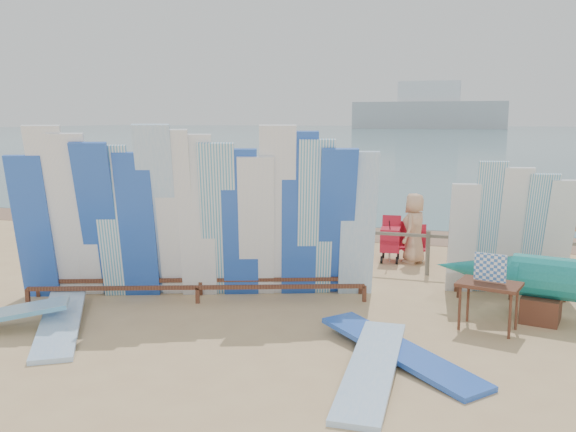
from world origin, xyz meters
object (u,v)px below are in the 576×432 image
(vendor_table, at_px, (488,305))
(beach_chair_left, at_px, (399,249))
(beachgoer_7, at_px, (536,220))
(beachgoer_4, at_px, (325,213))
(stroller, at_px, (390,244))
(beachgoer_9, at_px, (556,221))
(flat_board_b, at_px, (372,377))
(side_surfboard_rack, at_px, (511,236))
(beachgoer_extra_1, at_px, (100,198))
(main_surfboard_rack, at_px, (197,222))
(beachgoer_6, at_px, (414,228))
(beachgoer_3, at_px, (255,203))
(beach_chair_right, at_px, (414,250))
(beachgoer_1, at_px, (259,214))
(beachgoer_11, at_px, (225,196))
(flat_board_d, at_px, (399,359))
(flat_board_a, at_px, (61,329))
(beachgoer_2, at_px, (213,210))

(vendor_table, bearing_deg, beach_chair_left, 127.97)
(beachgoer_7, bearing_deg, beachgoer_4, -73.27)
(stroller, bearing_deg, beachgoer_9, 19.32)
(flat_board_b, height_order, beachgoer_7, beachgoer_7)
(side_surfboard_rack, distance_m, beachgoer_extra_1, 11.59)
(main_surfboard_rack, bearing_deg, beachgoer_6, 30.39)
(main_surfboard_rack, xyz_separation_m, beachgoer_3, (-1.21, 6.13, -0.53))
(stroller, bearing_deg, beach_chair_left, 43.38)
(beachgoer_4, xyz_separation_m, beachgoer_9, (5.31, 0.21, 0.03))
(beach_chair_right, height_order, stroller, stroller)
(beach_chair_left, height_order, beachgoer_1, beachgoer_1)
(beach_chair_left, xyz_separation_m, beachgoer_11, (-5.44, 2.93, 0.63))
(flat_board_d, bearing_deg, beachgoer_3, 72.22)
(side_surfboard_rack, bearing_deg, beach_chair_right, 120.24)
(beach_chair_right, xyz_separation_m, beachgoer_1, (-3.75, 0.26, 0.60))
(flat_board_d, bearing_deg, flat_board_b, -160.67)
(vendor_table, bearing_deg, beachgoer_1, 154.06)
(beachgoer_1, relative_size, beachgoer_3, 0.99)
(flat_board_a, height_order, flat_board_d, flat_board_a)
(flat_board_d, bearing_deg, beach_chair_right, 44.00)
(side_surfboard_rack, height_order, beachgoer_2, side_surfboard_rack)
(flat_board_a, distance_m, flat_board_d, 4.98)
(flat_board_a, distance_m, beachgoer_extra_1, 8.89)
(beachgoer_extra_1, distance_m, beachgoer_3, 4.59)
(vendor_table, height_order, beach_chair_left, vendor_table)
(beach_chair_right, relative_size, beachgoer_3, 0.47)
(flat_board_b, xyz_separation_m, beach_chair_left, (-0.47, 6.39, 0.24))
(flat_board_a, bearing_deg, beachgoer_2, 62.43)
(beachgoer_4, relative_size, beachgoer_2, 0.96)
(side_surfboard_rack, height_order, stroller, side_surfboard_rack)
(beach_chair_left, bearing_deg, beachgoer_7, 3.90)
(beach_chair_left, xyz_separation_m, beachgoer_7, (2.86, 0.73, 0.68))
(flat_board_d, height_order, beachgoer_4, beachgoer_4)
(beach_chair_left, bearing_deg, beachgoer_1, 165.16)
(main_surfboard_rack, xyz_separation_m, beachgoer_1, (-0.46, 4.33, -0.54))
(flat_board_a, height_order, stroller, stroller)
(vendor_table, height_order, beachgoer_2, beachgoer_2)
(flat_board_a, xyz_separation_m, beachgoer_1, (0.83, 6.35, 0.83))
(beachgoer_1, xyz_separation_m, beachgoer_6, (3.76, -0.46, -0.07))
(beachgoer_9, distance_m, beachgoer_6, 3.36)
(vendor_table, xyz_separation_m, stroller, (-2.00, 4.02, 0.01))
(vendor_table, relative_size, beachgoer_4, 0.73)
(flat_board_b, xyz_separation_m, flat_board_a, (-4.72, 0.29, 0.00))
(side_surfboard_rack, relative_size, beachgoer_extra_1, 1.42)
(stroller, relative_size, beachgoer_3, 0.58)
(beachgoer_11, xyz_separation_m, beachgoer_7, (8.31, -2.20, 0.05))
(flat_board_a, xyz_separation_m, beach_chair_right, (4.58, 6.10, 0.23))
(vendor_table, distance_m, beach_chair_right, 4.48)
(beach_chair_right, relative_size, beachgoer_extra_1, 0.46)
(beachgoer_6, height_order, beachgoer_3, beachgoer_3)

